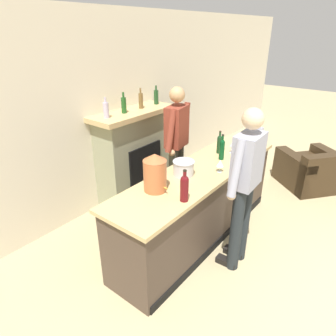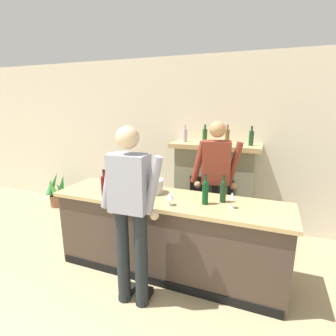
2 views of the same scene
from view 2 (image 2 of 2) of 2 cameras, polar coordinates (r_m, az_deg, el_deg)
The scene contains 13 objects.
wall_back_panel at distance 4.47m, azimuth 5.84°, elevation 5.70°, with size 12.00×0.07×2.75m.
bar_counter at distance 3.23m, azimuth 0.06°, elevation -14.39°, with size 2.74×0.71×0.95m.
fireplace_stone at distance 4.28m, azimuth 9.96°, elevation -3.90°, with size 1.37×0.52×1.70m.
potted_plant_corner at distance 5.68m, azimuth -23.15°, elevation -4.55°, with size 0.48×0.44×0.68m.
person_customer at distance 2.55m, azimuth -8.17°, elevation -9.23°, with size 0.66×0.31×1.82m.
person_bartender at distance 3.52m, azimuth 10.24°, elevation -3.00°, with size 0.65×0.36×1.80m.
copper_dispenser at distance 3.37m, azimuth -10.44°, elevation -1.01°, with size 0.24×0.28×0.41m.
ice_bucket_steel at distance 3.17m, azimuth -3.24°, elevation -3.99°, with size 0.25×0.25×0.17m.
wine_bottle_merlot_tall at distance 2.93m, azimuth 11.91°, elevation -4.76°, with size 0.07×0.07×0.31m.
wine_bottle_rose_blush at distance 3.10m, azimuth -13.64°, elevation -3.60°, with size 0.08×0.08×0.33m.
wine_bottle_riesling_slim at distance 2.84m, azimuth 8.13°, elevation -5.01°, with size 0.07×0.07×0.33m.
wine_glass_near_bucket at distance 2.79m, azimuth 0.41°, elevation -6.07°, with size 0.09×0.09×0.15m.
wine_glass_by_dispenser at distance 2.79m, azimuth 13.78°, elevation -6.09°, with size 0.07×0.07×0.17m.
Camera 2 is at (1.19, -0.13, 2.01)m, focal length 28.00 mm.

